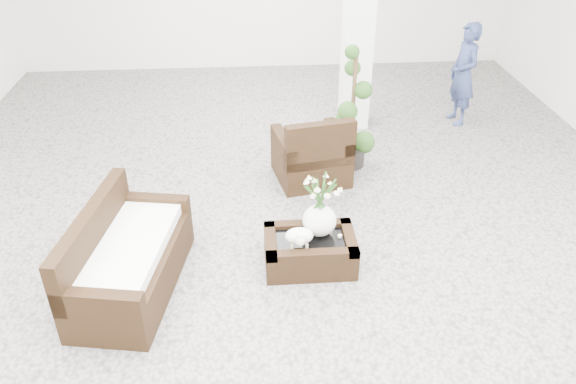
{
  "coord_description": "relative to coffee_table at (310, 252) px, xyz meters",
  "views": [
    {
      "loc": [
        -0.36,
        -4.97,
        3.67
      ],
      "look_at": [
        0.0,
        -0.1,
        0.62
      ],
      "focal_mm": 35.13,
      "sensor_mm": 36.0,
      "label": 1
    }
  ],
  "objects": [
    {
      "name": "planter_narcissus",
      "position": [
        0.1,
        0.1,
        0.56
      ],
      "size": [
        0.44,
        0.44,
        0.8
      ],
      "primitive_type": null,
      "color": "white",
      "rests_on": "coffee_table"
    },
    {
      "name": "topiary",
      "position": [
        0.75,
        2.05,
        0.65
      ],
      "size": [
        0.43,
        0.43,
        1.6
      ],
      "primitive_type": null,
      "color": "#1F3F14",
      "rests_on": "ground"
    },
    {
      "name": "sheep_figurine",
      "position": [
        -0.12,
        -0.1,
        0.26
      ],
      "size": [
        0.28,
        0.23,
        0.21
      ],
      "primitive_type": "ellipsoid",
      "color": "white",
      "rests_on": "coffee_table"
    },
    {
      "name": "armchair",
      "position": [
        0.2,
        1.75,
        0.3
      ],
      "size": [
        0.99,
        0.96,
        0.91
      ],
      "primitive_type": "cube",
      "rotation": [
        0.0,
        0.0,
        3.33
      ],
      "color": "black",
      "rests_on": "ground"
    },
    {
      "name": "loveseat",
      "position": [
        -1.72,
        -0.21,
        0.27
      ],
      "size": [
        1.04,
        1.71,
        0.85
      ],
      "primitive_type": "cube",
      "rotation": [
        0.0,
        0.0,
        1.4
      ],
      "color": "black",
      "rests_on": "ground"
    },
    {
      "name": "ground",
      "position": [
        -0.19,
        0.51,
        -0.16
      ],
      "size": [
        11.0,
        11.0,
        0.0
      ],
      "primitive_type": "plane",
      "color": "gray",
      "rests_on": "ground"
    },
    {
      "name": "coffee_table",
      "position": [
        0.0,
        0.0,
        0.0
      ],
      "size": [
        0.9,
        0.6,
        0.31
      ],
      "primitive_type": "cube",
      "color": "black",
      "rests_on": "ground"
    },
    {
      "name": "tealight",
      "position": [
        0.3,
        0.02,
        0.17
      ],
      "size": [
        0.04,
        0.04,
        0.03
      ],
      "primitive_type": "cylinder",
      "color": "white",
      "rests_on": "coffee_table"
    },
    {
      "name": "column",
      "position": [
        1.01,
        3.31,
        1.59
      ],
      "size": [
        0.4,
        0.4,
        3.5
      ],
      "primitive_type": "cube",
      "color": "white",
      "rests_on": "ground"
    },
    {
      "name": "shopper",
      "position": [
        2.62,
        3.27,
        0.6
      ],
      "size": [
        0.44,
        0.6,
        1.52
      ],
      "primitive_type": "imported",
      "rotation": [
        0.0,
        0.0,
        -1.43
      ],
      "color": "navy",
      "rests_on": "ground"
    }
  ]
}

